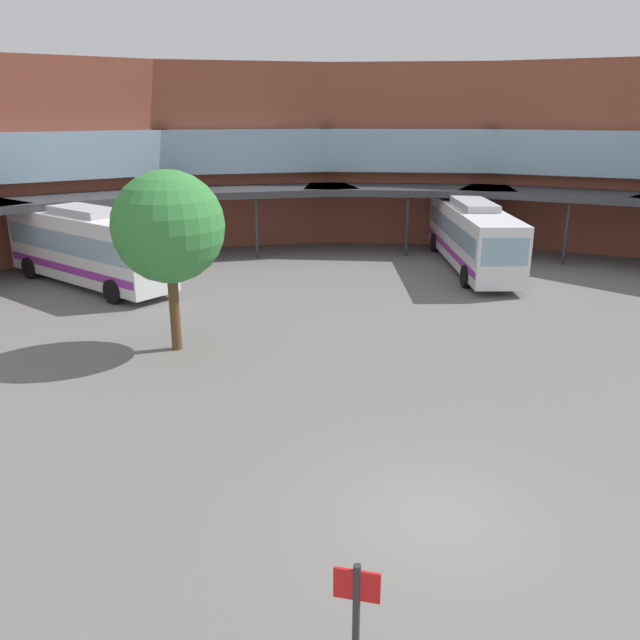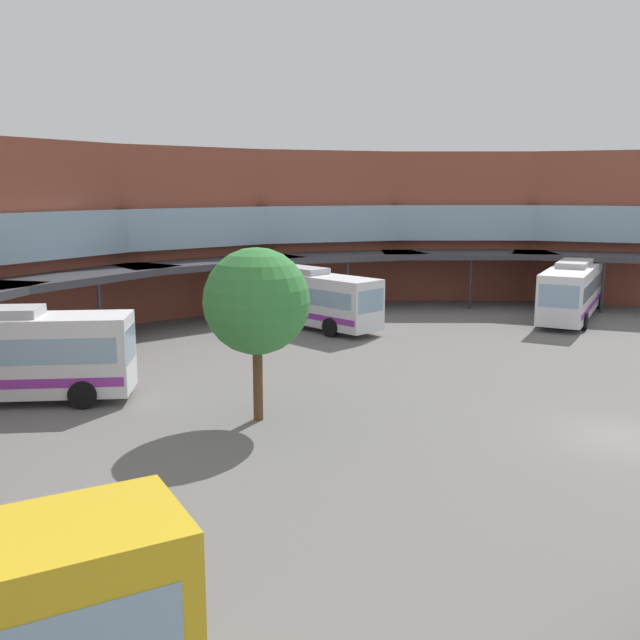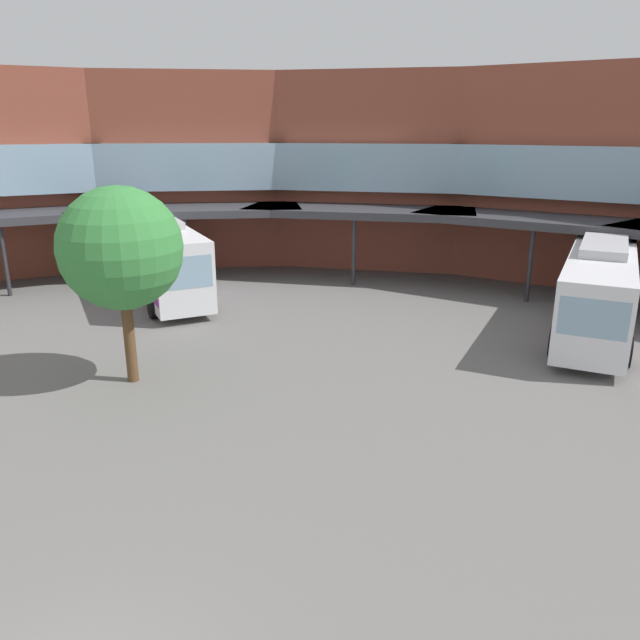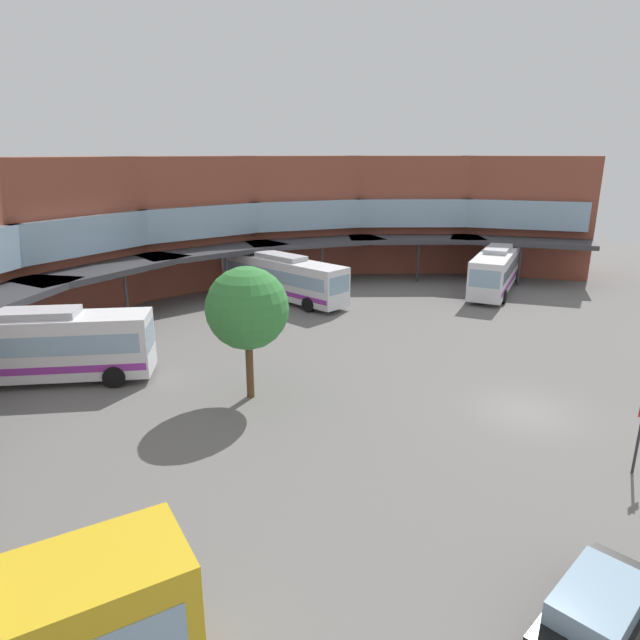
{
  "view_description": "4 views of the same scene",
  "coord_description": "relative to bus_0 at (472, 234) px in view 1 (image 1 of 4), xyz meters",
  "views": [
    {
      "loc": [
        -5.23,
        -10.72,
        8.23
      ],
      "look_at": [
        -0.05,
        10.44,
        1.12
      ],
      "focal_mm": 36.13,
      "sensor_mm": 36.0,
      "label": 1
    },
    {
      "loc": [
        -25.03,
        -3.47,
        8.49
      ],
      "look_at": [
        2.22,
        13.63,
        2.4
      ],
      "focal_mm": 39.62,
      "sensor_mm": 36.0,
      "label": 2
    },
    {
      "loc": [
        4.99,
        -5.46,
        8.09
      ],
      "look_at": [
        1.23,
        12.0,
        2.45
      ],
      "focal_mm": 34.64,
      "sensor_mm": 36.0,
      "label": 3
    },
    {
      "loc": [
        -24.23,
        -3.43,
        11.29
      ],
      "look_at": [
        -1.09,
        10.21,
        3.07
      ],
      "focal_mm": 30.72,
      "sensor_mm": 36.0,
      "label": 4
    }
  ],
  "objects": [
    {
      "name": "stop_sign_post",
      "position": [
        -14.22,
        -25.33,
        -0.1
      ],
      "size": [
        0.55,
        0.31,
        2.88
      ],
      "color": "#2D2D33",
      "rests_on": "ground"
    },
    {
      "name": "bus_0",
      "position": [
        0.0,
        0.0,
        0.0
      ],
      "size": [
        5.21,
        12.71,
        3.64
      ],
      "rotation": [
        0.0,
        0.0,
        4.48
      ],
      "color": "white",
      "rests_on": "ground"
    },
    {
      "name": "station_building",
      "position": [
        -11.02,
        0.4,
        3.69
      ],
      "size": [
        72.31,
        36.21,
        11.02
      ],
      "color": "brown",
      "rests_on": "ground"
    },
    {
      "name": "ground_plane",
      "position": [
        -11.02,
        -20.93,
        -1.84
      ],
      "size": [
        115.34,
        115.34,
        0.0
      ],
      "primitive_type": "plane",
      "color": "slate"
    },
    {
      "name": "bus_1",
      "position": [
        -19.89,
        0.99,
        0.1
      ],
      "size": [
        8.43,
        9.97,
        3.84
      ],
      "rotation": [
        0.0,
        0.0,
        5.37
      ],
      "color": "white",
      "rests_on": "ground"
    },
    {
      "name": "plaza_tree",
      "position": [
        -16.08,
        -9.18,
        2.58
      ],
      "size": [
        3.87,
        3.87,
        6.38
      ],
      "color": "brown",
      "rests_on": "ground"
    }
  ]
}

